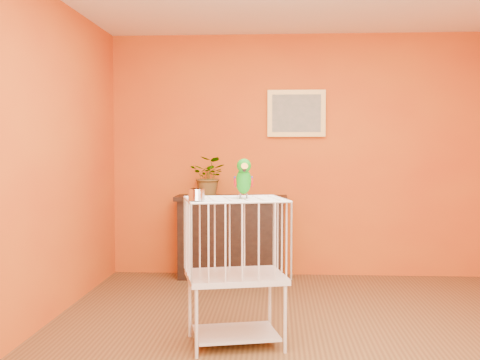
{
  "coord_description": "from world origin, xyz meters",
  "views": [
    {
      "loc": [
        -0.2,
        -4.27,
        1.37
      ],
      "look_at": [
        -0.46,
        -0.14,
        1.16
      ],
      "focal_mm": 45.0,
      "sensor_mm": 36.0,
      "label": 1
    }
  ],
  "objects": [
    {
      "name": "ground",
      "position": [
        0.0,
        0.0,
        0.0
      ],
      "size": [
        4.5,
        4.5,
        0.0
      ],
      "primitive_type": "plane",
      "color": "brown",
      "rests_on": "ground"
    },
    {
      "name": "room_shell",
      "position": [
        0.0,
        0.0,
        1.58
      ],
      "size": [
        4.5,
        4.5,
        4.5
      ],
      "color": "#D85E14",
      "rests_on": "ground"
    },
    {
      "name": "console_cabinet",
      "position": [
        -0.69,
        2.04,
        0.44
      ],
      "size": [
        1.17,
        0.42,
        0.87
      ],
      "color": "black",
      "rests_on": "ground"
    },
    {
      "name": "potted_plant",
      "position": [
        -0.92,
        2.04,
        1.03
      ],
      "size": [
        0.47,
        0.5,
        0.33
      ],
      "primitive_type": "imported",
      "rotation": [
        0.0,
        0.0,
        -0.27
      ],
      "color": "#26722D",
      "rests_on": "console_cabinet"
    },
    {
      "name": "framed_picture",
      "position": [
        0.0,
        2.22,
        1.75
      ],
      "size": [
        0.62,
        0.04,
        0.5
      ],
      "color": "#BB8D43",
      "rests_on": "room_shell"
    },
    {
      "name": "birdcage",
      "position": [
        -0.49,
        -0.13,
        0.53
      ],
      "size": [
        0.77,
        0.65,
        1.03
      ],
      "rotation": [
        0.0,
        0.0,
        0.24
      ],
      "color": "silver",
      "rests_on": "ground"
    },
    {
      "name": "feed_cup",
      "position": [
        -0.73,
        -0.36,
        1.07
      ],
      "size": [
        0.11,
        0.11,
        0.08
      ],
      "primitive_type": "cylinder",
      "color": "silver",
      "rests_on": "birdcage"
    },
    {
      "name": "parrot",
      "position": [
        -0.43,
        -0.15,
        1.17
      ],
      "size": [
        0.14,
        0.25,
        0.28
      ],
      "rotation": [
        0.0,
        0.0,
        0.12
      ],
      "color": "#59544C",
      "rests_on": "birdcage"
    }
  ]
}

